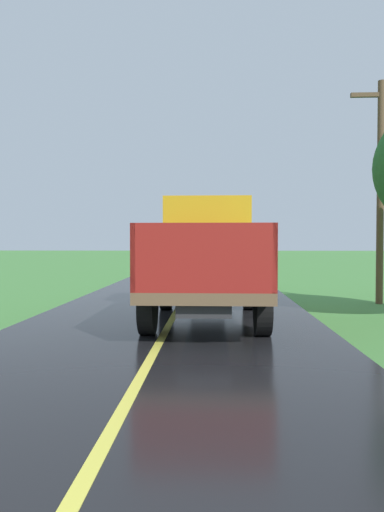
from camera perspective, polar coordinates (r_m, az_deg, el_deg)
The scene contains 2 objects.
banana_truck_near at distance 11.28m, azimuth 1.77°, elevation 0.09°, with size 2.38×5.82×2.80m.
utility_pole_roadside at distance 14.96m, azimuth 21.40°, elevation 7.91°, with size 1.73×0.20×6.38m.
Camera 1 is at (0.92, -0.22, 1.78)m, focal length 33.82 mm.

